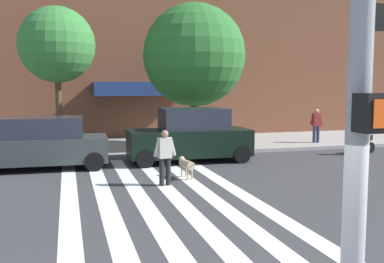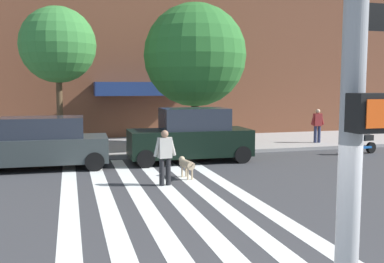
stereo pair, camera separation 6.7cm
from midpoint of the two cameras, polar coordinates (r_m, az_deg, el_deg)
name	(u,v)px [view 1 (the left image)]	position (r m, az deg, el deg)	size (l,w,h in m)	color
ground_plane	(154,205)	(11.03, -5.11, -9.47)	(160.00, 160.00, 0.00)	#353538
sidewalk_far	(113,147)	(20.83, -10.32, -1.98)	(80.00, 6.00, 0.15)	gray
crosswalk_stripes	(164,204)	(11.08, -3.88, -9.38)	(4.95, 13.58, 0.01)	silver
traffic_light_pole	(368,5)	(3.54, 21.33, 14.99)	(0.74, 0.46, 5.80)	gray
parked_car_behind_first	(37,144)	(16.33, -19.51, -1.51)	(4.95, 2.11, 1.83)	#313737
parked_car_third_in_line	(190,136)	(16.90, -0.34, -0.63)	(4.66, 1.97, 2.06)	black
parked_scooter	(361,143)	(20.17, 20.91, -1.38)	(1.62, 0.61, 1.11)	black
street_tree_nearest	(57,45)	(19.70, -17.21, 10.64)	(3.20, 3.20, 6.09)	#4C3823
street_tree_middle	(194,55)	(19.76, 0.19, 9.84)	(4.56, 4.56, 6.39)	#4C3823
pedestrian_dog_walker	(165,154)	(12.90, -3.69, -2.98)	(0.71, 0.29, 1.64)	black
dog_on_leash	(186,164)	(13.98, -0.90, -4.27)	(0.36, 1.07, 0.65)	tan
pedestrian_bystander	(316,124)	(22.20, 15.73, 0.99)	(0.71, 0.26, 1.64)	#282D4C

